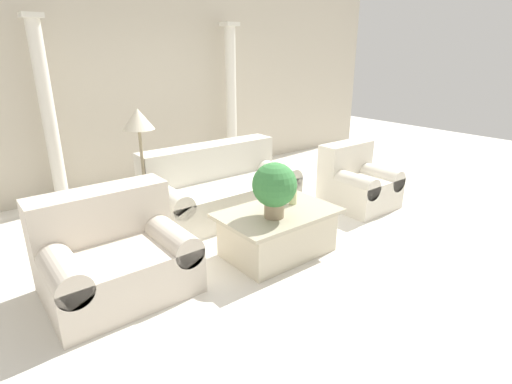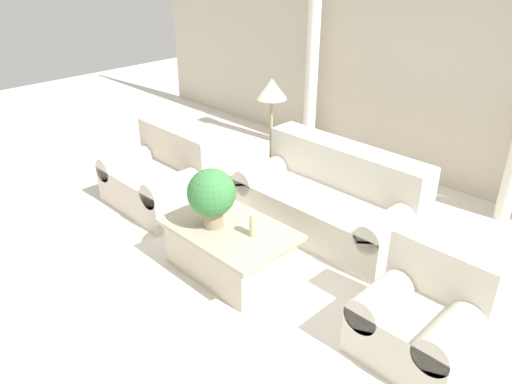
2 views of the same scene
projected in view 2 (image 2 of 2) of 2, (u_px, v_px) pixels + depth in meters
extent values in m
plane|color=silver|center=(269.00, 250.00, 5.06)|extent=(16.00, 16.00, 0.00)
cube|color=beige|center=(424.00, 52.00, 6.00)|extent=(10.00, 0.06, 3.20)
cube|color=beige|center=(326.00, 211.00, 5.34)|extent=(1.91, 0.97, 0.43)
cube|color=beige|center=(347.00, 165.00, 5.34)|extent=(1.91, 0.34, 0.44)
cylinder|color=beige|center=(271.00, 171.00, 5.76)|extent=(0.28, 0.97, 0.28)
cylinder|color=beige|center=(395.00, 222.00, 4.73)|extent=(0.28, 0.97, 0.28)
cube|color=beige|center=(161.00, 186.00, 5.86)|extent=(1.20, 0.97, 0.43)
cube|color=beige|center=(180.00, 145.00, 5.86)|extent=(1.20, 0.34, 0.44)
cylinder|color=beige|center=(138.00, 159.00, 6.06)|extent=(0.28, 0.97, 0.28)
cylinder|color=beige|center=(184.00, 183.00, 5.47)|extent=(0.28, 0.97, 0.28)
cube|color=beige|center=(230.00, 251.00, 4.66)|extent=(1.06, 0.70, 0.44)
cube|color=#B3A98F|center=(229.00, 229.00, 4.55)|extent=(1.21, 0.79, 0.04)
cylinder|color=#937F60|center=(213.00, 218.00, 4.54)|extent=(0.20, 0.20, 0.15)
sphere|color=#387A3D|center=(211.00, 193.00, 4.42)|extent=(0.44, 0.44, 0.44)
cylinder|color=beige|center=(254.00, 225.00, 4.37)|extent=(0.08, 0.08, 0.22)
cylinder|color=gray|center=(270.00, 193.00, 6.15)|extent=(0.25, 0.25, 0.03)
cylinder|color=gray|center=(271.00, 147.00, 5.88)|extent=(0.04, 0.04, 1.18)
cone|color=beige|center=(272.00, 89.00, 5.56)|extent=(0.34, 0.34, 0.23)
cylinder|color=silver|center=(312.00, 70.00, 6.89)|extent=(0.17, 0.17, 2.39)
cube|color=beige|center=(420.00, 328.00, 3.74)|extent=(0.82, 0.84, 0.43)
cube|color=beige|center=(447.00, 267.00, 3.73)|extent=(0.82, 0.30, 0.41)
cylinder|color=beige|center=(391.00, 292.00, 3.83)|extent=(0.28, 0.84, 0.28)
cylinder|color=beige|center=(459.00, 327.00, 3.49)|extent=(0.28, 0.84, 0.28)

